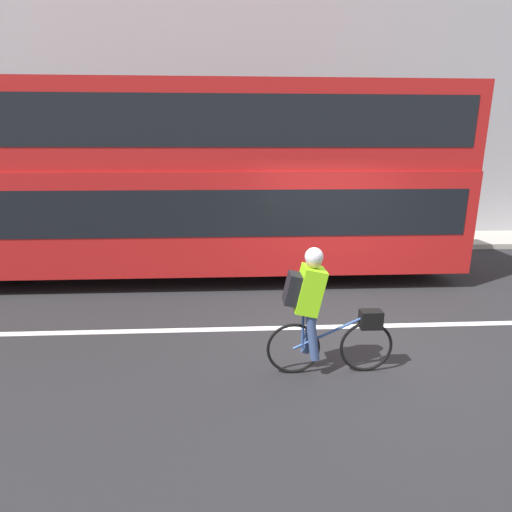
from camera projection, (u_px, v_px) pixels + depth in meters
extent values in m
plane|color=#232326|center=(350.00, 331.00, 6.01)|extent=(80.00, 80.00, 0.00)
cube|color=silver|center=(347.00, 326.00, 6.16)|extent=(50.00, 0.14, 0.01)
cube|color=#A8A399|center=(294.00, 241.00, 11.62)|extent=(60.00, 1.87, 0.14)
cube|color=#9E9EA3|center=(293.00, 83.00, 11.53)|extent=(60.00, 0.30, 9.03)
cylinder|color=black|center=(343.00, 249.00, 8.77)|extent=(1.07, 0.30, 1.07)
cylinder|color=black|center=(13.00, 253.00, 8.41)|extent=(1.07, 0.30, 1.07)
cube|color=#B21919|center=(180.00, 216.00, 8.40)|extent=(11.39, 2.43, 1.95)
cube|color=black|center=(179.00, 205.00, 8.34)|extent=(10.93, 2.45, 0.86)
cube|color=#B21919|center=(176.00, 129.00, 7.95)|extent=(11.39, 2.33, 1.57)
cube|color=black|center=(176.00, 125.00, 7.93)|extent=(10.93, 2.35, 0.88)
torus|color=black|center=(366.00, 347.00, 4.84)|extent=(0.65, 0.04, 0.65)
torus|color=black|center=(293.00, 349.00, 4.80)|extent=(0.65, 0.04, 0.65)
cylinder|color=#2D4C8C|center=(331.00, 332.00, 4.77)|extent=(0.90, 0.03, 0.44)
cylinder|color=#2D4C8C|center=(303.00, 330.00, 4.74)|extent=(0.03, 0.03, 0.48)
cube|color=black|center=(371.00, 319.00, 4.75)|extent=(0.26, 0.16, 0.22)
cube|color=#8CE019|center=(309.00, 290.00, 4.62)|extent=(0.37, 0.32, 0.58)
cube|color=black|center=(292.00, 289.00, 4.60)|extent=(0.21, 0.26, 0.38)
cylinder|color=#384C7A|center=(310.00, 331.00, 4.85)|extent=(0.21, 0.11, 0.58)
cylinder|color=#384C7A|center=(312.00, 337.00, 4.67)|extent=(0.19, 0.11, 0.58)
sphere|color=tan|center=(314.00, 260.00, 4.53)|extent=(0.19, 0.19, 0.19)
sphere|color=silver|center=(314.00, 257.00, 4.52)|extent=(0.21, 0.21, 0.21)
cylinder|color=#515156|center=(182.00, 226.00, 11.24)|extent=(0.53, 0.53, 0.87)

